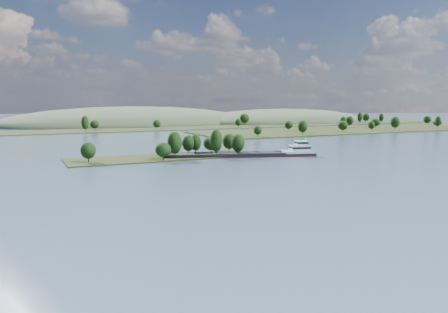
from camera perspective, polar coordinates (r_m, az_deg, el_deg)
ground at (r=171.85m, az=-1.26°, el=-2.54°), size 1800.00×1800.00×0.00m
tree_island at (r=228.40m, az=-5.67°, el=0.90°), size 100.00×31.09×15.39m
right_bank at (r=450.83m, az=16.56°, el=3.43°), size 320.00×90.00×14.74m
back_shoreline at (r=442.24m, az=-15.18°, el=3.38°), size 900.00×60.00×16.17m
hill_east at (r=603.18m, az=7.65°, el=4.50°), size 260.00×140.00×36.00m
hill_west at (r=550.61m, az=-11.91°, el=4.14°), size 320.00×160.00×44.00m
cargo_barge at (r=230.10m, az=3.57°, el=0.32°), size 79.98×31.82×10.90m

